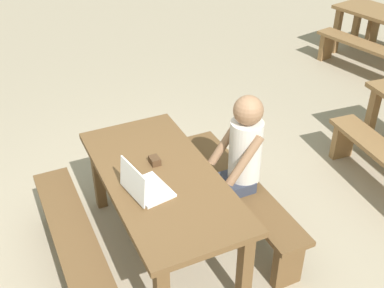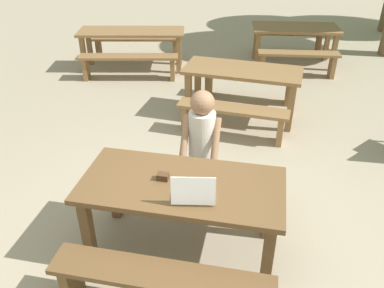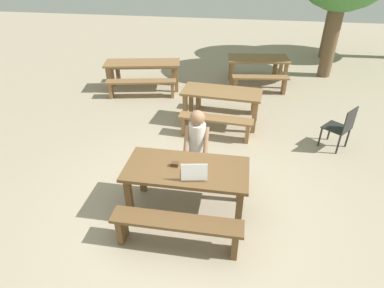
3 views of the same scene
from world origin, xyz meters
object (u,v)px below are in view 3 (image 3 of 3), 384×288
object	(u,v)px
picnic_table_front	(186,175)
picnic_table_mid	(258,62)
laptop	(194,173)
picnic_table_rear	(143,66)
small_pouch	(175,164)
plastic_chair	(341,127)
person_seated	(197,142)
picnic_table_distant	(222,96)

from	to	relation	value
picnic_table_front	picnic_table_mid	xyz separation A→B (m)	(1.08, 5.49, -0.01)
laptop	picnic_table_rear	distance (m)	5.26
small_pouch	plastic_chair	bearing A→B (deg)	37.78
picnic_table_front	plastic_chair	bearing A→B (deg)	39.79
laptop	picnic_table_mid	distance (m)	5.76
person_seated	plastic_chair	bearing A→B (deg)	30.17
laptop	person_seated	distance (m)	0.89
picnic_table_rear	picnic_table_mid	bearing A→B (deg)	4.94
picnic_table_distant	laptop	bearing A→B (deg)	-87.45
picnic_table_rear	laptop	bearing A→B (deg)	-76.71
picnic_table_front	plastic_chair	distance (m)	3.45
picnic_table_front	laptop	distance (m)	0.30
picnic_table_mid	picnic_table_distant	xyz separation A→B (m)	(-0.81, -2.58, -0.00)
plastic_chair	picnic_table_mid	world-z (taller)	plastic_chair
picnic_table_mid	plastic_chair	bearing A→B (deg)	-71.31
small_pouch	picnic_table_rear	world-z (taller)	small_pouch
laptop	picnic_table_mid	world-z (taller)	laptop
plastic_chair	picnic_table_rear	size ratio (longest dim) A/B	0.42
picnic_table_mid	laptop	bearing A→B (deg)	-106.16
picnic_table_rear	plastic_chair	bearing A→B (deg)	-38.21
plastic_chair	picnic_table_mid	distance (m)	3.64
laptop	person_seated	bearing A→B (deg)	-93.46
picnic_table_distant	plastic_chair	bearing A→B (deg)	-11.68
person_seated	picnic_table_distant	world-z (taller)	person_seated
laptop	picnic_table_front	bearing A→B (deg)	-63.40
small_pouch	picnic_table_mid	world-z (taller)	small_pouch
small_pouch	person_seated	bearing A→B (deg)	72.08
picnic_table_front	person_seated	distance (m)	0.70
small_pouch	picnic_table_front	bearing A→B (deg)	-6.28
plastic_chair	picnic_table_distant	bearing A→B (deg)	-67.81
picnic_table_front	plastic_chair	xyz separation A→B (m)	(2.64, 2.20, -0.18)
small_pouch	plastic_chair	xyz separation A→B (m)	(2.82, 2.18, -0.33)
plastic_chair	picnic_table_rear	world-z (taller)	plastic_chair
picnic_table_mid	picnic_table_rear	size ratio (longest dim) A/B	0.83
small_pouch	plastic_chair	distance (m)	3.58
small_pouch	picnic_table_mid	size ratio (longest dim) A/B	0.06
picnic_table_mid	picnic_table_rear	xyz separation A→B (m)	(-3.11, -0.90, -0.00)
laptop	small_pouch	xyz separation A→B (m)	(-0.31, 0.21, -0.03)
person_seated	picnic_table_distant	xyz separation A→B (m)	(0.22, 2.21, -0.14)
laptop	picnic_table_distant	world-z (taller)	laptop
picnic_table_front	small_pouch	xyz separation A→B (m)	(-0.17, 0.02, 0.15)
picnic_table_front	picnic_table_distant	xyz separation A→B (m)	(0.26, 2.91, -0.02)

